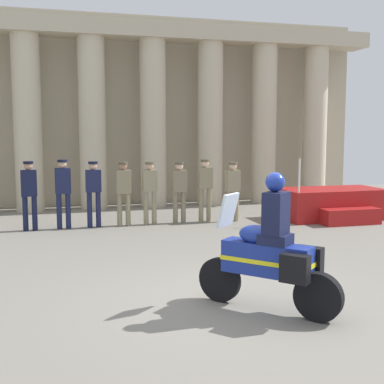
% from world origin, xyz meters
% --- Properties ---
extents(ground_plane, '(28.00, 28.00, 0.00)m').
position_xyz_m(ground_plane, '(0.00, 0.00, 0.00)').
color(ground_plane, gray).
extents(colonnade_backdrop, '(15.14, 1.69, 6.31)m').
position_xyz_m(colonnade_backdrop, '(0.71, 10.25, 3.26)').
color(colonnade_backdrop, '#B6AB91').
rests_on(colonnade_backdrop, ground_plane).
extents(reviewing_stand, '(2.87, 2.02, 1.75)m').
position_xyz_m(reviewing_stand, '(5.11, 6.05, 0.41)').
color(reviewing_stand, '#A51919').
rests_on(reviewing_stand, ground_plane).
extents(officer_in_row_0, '(0.39, 0.24, 1.72)m').
position_xyz_m(officer_in_row_0, '(-3.05, 6.46, 1.01)').
color(officer_in_row_0, '#141938').
rests_on(officer_in_row_0, ground_plane).
extents(officer_in_row_1, '(0.39, 0.24, 1.75)m').
position_xyz_m(officer_in_row_1, '(-2.23, 6.48, 1.03)').
color(officer_in_row_1, '#191E42').
rests_on(officer_in_row_1, ground_plane).
extents(officer_in_row_2, '(0.39, 0.24, 1.69)m').
position_xyz_m(officer_in_row_2, '(-1.48, 6.49, 1.00)').
color(officer_in_row_2, '#191E42').
rests_on(officer_in_row_2, ground_plane).
extents(officer_in_row_3, '(0.39, 0.24, 1.68)m').
position_xyz_m(officer_in_row_3, '(-0.72, 6.46, 0.99)').
color(officer_in_row_3, '#847A5B').
rests_on(officer_in_row_3, ground_plane).
extents(officer_in_row_4, '(0.39, 0.24, 1.66)m').
position_xyz_m(officer_in_row_4, '(-0.02, 6.54, 0.98)').
color(officer_in_row_4, gray).
rests_on(officer_in_row_4, ground_plane).
extents(officer_in_row_5, '(0.39, 0.24, 1.64)m').
position_xyz_m(officer_in_row_5, '(0.78, 6.53, 0.97)').
color(officer_in_row_5, '#7A7056').
rests_on(officer_in_row_5, ground_plane).
extents(officer_in_row_6, '(0.39, 0.24, 1.70)m').
position_xyz_m(officer_in_row_6, '(1.50, 6.54, 1.01)').
color(officer_in_row_6, '#847A5B').
rests_on(officer_in_row_6, ground_plane).
extents(officer_in_row_7, '(0.39, 0.24, 1.62)m').
position_xyz_m(officer_in_row_7, '(2.25, 6.40, 0.96)').
color(officer_in_row_7, gray).
rests_on(officer_in_row_7, ground_plane).
extents(motorcycle_with_rider, '(1.49, 1.63, 1.90)m').
position_xyz_m(motorcycle_with_rider, '(0.34, -0.43, 0.79)').
color(motorcycle_with_rider, black).
rests_on(motorcycle_with_rider, ground_plane).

